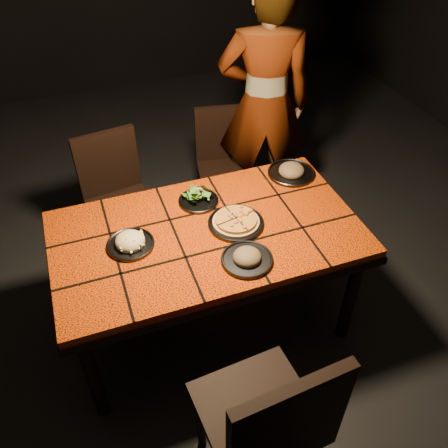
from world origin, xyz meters
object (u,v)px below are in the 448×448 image
object	(u,v)px
dining_table	(207,242)
diner	(264,105)
plate_pasta	(130,243)
chair_far_left	(116,191)
plate_pizza	(236,222)
chair_near	(270,421)
chair_far_right	(224,158)

from	to	relation	value
dining_table	diner	xyz separation A→B (m)	(0.73, 0.95, 0.21)
diner	plate_pasta	world-z (taller)	diner
dining_table	chair_far_left	distance (m)	0.91
chair_far_left	plate_pizza	bearing A→B (deg)	-66.21
chair_near	plate_pasta	world-z (taller)	chair_near
diner	plate_pasta	distance (m)	1.47
chair_near	plate_pizza	size ratio (longest dim) A/B	3.48
chair_near	plate_pasta	distance (m)	1.07
chair_near	dining_table	bearing A→B (deg)	-98.45
dining_table	chair_near	distance (m)	0.99
diner	plate_pizza	size ratio (longest dim) A/B	5.93
chair_far_right	plate_pizza	world-z (taller)	chair_far_right
dining_table	chair_far_left	size ratio (longest dim) A/B	1.79
chair_near	chair_far_right	xyz separation A→B (m)	(0.52, 1.96, -0.10)
dining_table	chair_near	world-z (taller)	chair_near
plate_pasta	dining_table	bearing A→B (deg)	-3.46
chair_far_left	chair_far_right	world-z (taller)	chair_far_left
diner	dining_table	bearing A→B (deg)	71.56
chair_near	chair_far_right	world-z (taller)	chair_near
diner	plate_pizza	distance (m)	1.12
diner	plate_pizza	xyz separation A→B (m)	(-0.57, -0.95, -0.11)
plate_pizza	dining_table	bearing A→B (deg)	178.00
chair_near	chair_far_right	bearing A→B (deg)	-109.21
dining_table	plate_pizza	world-z (taller)	plate_pizza
chair_far_left	chair_far_right	size ratio (longest dim) A/B	1.05
dining_table	plate_pizza	distance (m)	0.19
plate_pasta	chair_near	bearing A→B (deg)	-72.11
dining_table	diner	world-z (taller)	diner
chair_far_right	plate_pasta	size ratio (longest dim) A/B	3.54
chair_near	plate_pasta	xyz separation A→B (m)	(-0.33, 1.01, 0.18)
chair_far_left	plate_pasta	distance (m)	0.84
diner	plate_pasta	xyz separation A→B (m)	(-1.13, -0.92, -0.11)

